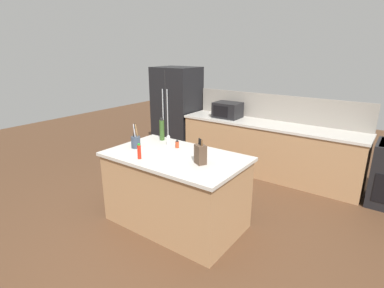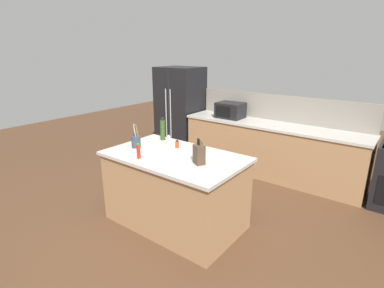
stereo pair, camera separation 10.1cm
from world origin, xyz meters
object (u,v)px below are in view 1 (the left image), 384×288
knife_block (200,154)px  spice_jar_paprika (177,144)px  refrigerator (177,111)px  microwave (228,110)px  hot_sauce_bottle (139,152)px  olive_oil_bottle (162,130)px  utensil_crock (136,142)px  soy_sauce_bottle (200,149)px  salt_shaker (168,140)px

knife_block → spice_jar_paprika: size_ratio=2.91×
refrigerator → microwave: 1.27m
microwave → knife_block: (0.93, -2.26, -0.03)m
refrigerator → hot_sauce_bottle: size_ratio=9.84×
knife_block → olive_oil_bottle: bearing=-176.3°
refrigerator → utensil_crock: 2.61m
refrigerator → utensil_crock: refrigerator is taller
spice_jar_paprika → soy_sauce_bottle: bearing=-6.9°
knife_block → spice_jar_paprika: knife_block is taller
refrigerator → soy_sauce_bottle: refrigerator is taller
microwave → spice_jar_paprika: (0.36, -1.96, -0.10)m
refrigerator → olive_oil_bottle: (1.23, -1.87, 0.18)m
spice_jar_paprika → utensil_crock: bearing=-144.4°
olive_oil_bottle → soy_sauce_bottle: bearing=-14.0°
utensil_crock → salt_shaker: bearing=52.5°
refrigerator → hot_sauce_bottle: (1.51, -2.60, 0.12)m
knife_block → olive_oil_bottle: olive_oil_bottle is taller
utensil_crock → olive_oil_bottle: same height
refrigerator → knife_block: bearing=-46.6°
knife_block → soy_sauce_bottle: bearing=152.5°
microwave → knife_block: bearing=-67.7°
microwave → olive_oil_bottle: 1.82m
olive_oil_bottle → hot_sauce_bottle: size_ratio=1.73×
spice_jar_paprika → soy_sauce_bottle: soy_sauce_bottle is taller
utensil_crock → knife_block: bearing=1.3°
knife_block → soy_sauce_bottle: 0.29m
salt_shaker → microwave: bearing=95.5°
knife_block → hot_sauce_bottle: bearing=-128.3°
knife_block → refrigerator: bearing=161.8°
knife_block → utensil_crock: (-1.01, -0.02, -0.03)m
hot_sauce_bottle → olive_oil_bottle: bearing=111.5°
hot_sauce_bottle → refrigerator: bearing=120.2°
olive_oil_bottle → spice_jar_paprika: (0.39, -0.15, -0.10)m
microwave → hot_sauce_bottle: bearing=-84.3°
refrigerator → olive_oil_bottle: 2.24m
utensil_crock → hot_sauce_bottle: utensil_crock is taller
knife_block → hot_sauce_bottle: 0.73m
hot_sauce_bottle → salt_shaker: (-0.07, 0.61, -0.03)m
utensil_crock → microwave: bearing=88.0°
salt_shaker → knife_block: bearing=-23.4°
spice_jar_paprika → soy_sauce_bottle: (0.40, -0.05, 0.04)m
refrigerator → utensil_crock: bearing=-63.2°
spice_jar_paprika → salt_shaker: size_ratio=0.75×
spice_jar_paprika → knife_block: bearing=-27.2°
microwave → spice_jar_paprika: size_ratio=4.83×
microwave → salt_shaker: 1.94m
soy_sauce_bottle → salt_shaker: size_ratio=1.31×
utensil_crock → spice_jar_paprika: (0.44, 0.31, -0.04)m
utensil_crock → olive_oil_bottle: 0.47m
spice_jar_paprika → soy_sauce_bottle: size_ratio=0.58×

